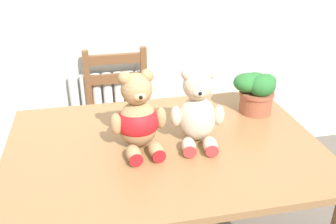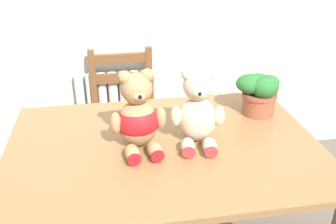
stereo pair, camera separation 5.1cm
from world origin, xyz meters
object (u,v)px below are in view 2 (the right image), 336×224
object	(u,v)px
wooden_chair_behind	(125,121)
teddy_bear_right	(198,111)
teddy_bear_left	(138,117)
potted_plant	(259,91)

from	to	relation	value
wooden_chair_behind	teddy_bear_right	xyz separation A→B (m)	(0.27, -0.79, 0.43)
teddy_bear_left	potted_plant	size ratio (longest dim) A/B	1.61
teddy_bear_left	potted_plant	xyz separation A→B (m)	(0.61, 0.21, -0.02)
potted_plant	teddy_bear_left	bearing A→B (deg)	-161.15
wooden_chair_behind	teddy_bear_left	size ratio (longest dim) A/B	2.61
teddy_bear_left	teddy_bear_right	size ratio (longest dim) A/B	1.02
wooden_chair_behind	teddy_bear_left	bearing A→B (deg)	91.48
teddy_bear_right	teddy_bear_left	bearing A→B (deg)	7.53
wooden_chair_behind	potted_plant	distance (m)	0.94
wooden_chair_behind	teddy_bear_left	world-z (taller)	teddy_bear_left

